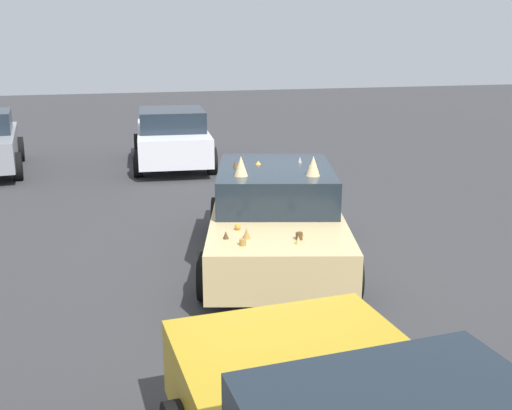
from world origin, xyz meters
TOP-DOWN VIEW (x-y plane):
  - ground_plane at (0.00, 0.00)m, footprint 60.00×60.00m
  - art_car_decorated at (0.04, -0.01)m, footprint 4.72×2.87m
  - parked_sedan_far_right at (7.52, 0.56)m, footprint 4.26×2.26m

SIDE VIEW (x-z plane):
  - ground_plane at x=0.00m, z-range 0.00..0.00m
  - art_car_decorated at x=0.04m, z-range -0.13..1.56m
  - parked_sedan_far_right at x=7.52m, z-range 0.01..1.50m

